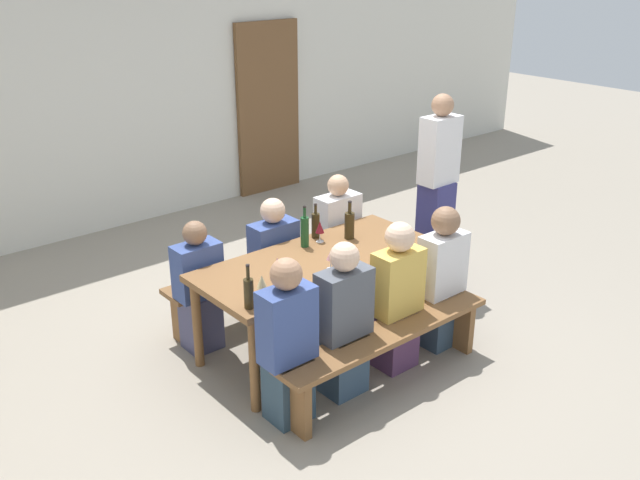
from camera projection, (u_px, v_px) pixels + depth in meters
name	position (u px, v px, depth m)	size (l,w,h in m)	color
ground_plane	(320.00, 345.00, 5.58)	(24.00, 24.00, 0.00)	gray
back_wall	(106.00, 81.00, 7.45)	(14.00, 0.20, 3.20)	silver
wooden_door	(268.00, 109.00, 8.75)	(0.90, 0.06, 2.10)	brown
tasting_table	(320.00, 268.00, 5.32)	(1.91, 0.85, 0.75)	brown
bench_near	(387.00, 343.00, 4.93)	(1.81, 0.30, 0.45)	brown
bench_far	(265.00, 275.00, 5.96)	(1.81, 0.30, 0.45)	brown
wine_bottle_0	(249.00, 292.00, 4.53)	(0.07, 0.07, 0.31)	#332814
wine_bottle_1	(316.00, 225.00, 5.63)	(0.07, 0.07, 0.29)	#332814
wine_bottle_2	(349.00, 225.00, 5.61)	(0.08, 0.08, 0.31)	#332814
wine_bottle_3	(305.00, 231.00, 5.46)	(0.07, 0.07, 0.33)	#194723
wine_glass_0	(277.00, 265.00, 4.88)	(0.08, 0.08, 0.18)	silver
wine_glass_1	(331.00, 256.00, 5.07)	(0.06, 0.06, 0.15)	silver
wine_glass_2	(353.00, 256.00, 5.09)	(0.07, 0.07, 0.15)	silver
wine_glass_3	(262.00, 282.00, 4.66)	(0.07, 0.07, 0.16)	silver
wine_glass_4	(320.00, 228.00, 5.54)	(0.07, 0.07, 0.17)	silver
seated_guest_near_0	(288.00, 345.00, 4.51)	(0.36, 0.24, 1.16)	#2D4356
seated_guest_near_1	(344.00, 323.00, 4.81)	(0.38, 0.24, 1.14)	#334A62
seated_guest_near_2	(397.00, 299.00, 5.11)	(0.37, 0.24, 1.15)	#513154
seated_guest_near_3	(441.00, 280.00, 5.40)	(0.38, 0.24, 1.15)	#304458
seated_guest_far_0	(199.00, 290.00, 5.37)	(0.35, 0.24, 1.06)	#45476B
seated_guest_far_1	(274.00, 264.00, 5.79)	(0.39, 0.24, 1.07)	#2F503E
seated_guest_far_2	(338.00, 240.00, 6.19)	(0.39, 0.24, 1.13)	navy
standing_host	(437.00, 196.00, 6.26)	(0.34, 0.24, 1.77)	navy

